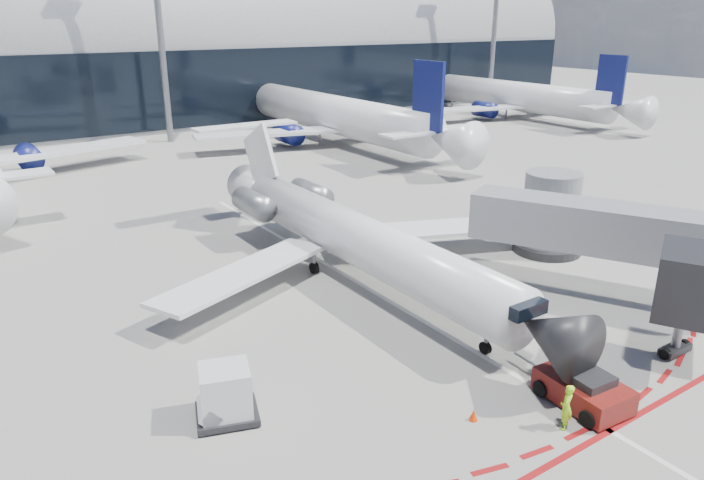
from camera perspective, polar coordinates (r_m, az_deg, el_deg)
ground at (r=30.49m, az=4.40°, el=-6.16°), size 260.00×260.00×0.00m
apron_centerline at (r=31.92m, az=2.18°, el=-4.87°), size 0.25×40.00×0.01m
apron_stop_bar at (r=23.87m, az=22.40°, el=-15.74°), size 14.00×0.25×0.01m
terminal_building at (r=88.19m, az=-23.52°, el=15.05°), size 150.00×24.15×24.00m
jet_bridge at (r=34.24m, az=20.76°, el=0.94°), size 10.03×15.20×4.90m
light_mast_centre at (r=72.86m, az=-17.11°, el=18.27°), size 0.70×0.70×25.00m
light_mast_east at (r=100.15m, az=12.86°, el=18.79°), size 0.70×0.70×25.00m
regional_jet at (r=33.25m, az=-0.21°, el=0.49°), size 22.58×27.85×6.97m
pushback_tug at (r=24.67m, az=20.31°, el=-12.64°), size 2.35×5.08×1.30m
ramp_worker at (r=23.03m, az=18.92°, el=-14.17°), size 0.73×0.64×1.67m
uld_container at (r=22.66m, az=-11.41°, el=-13.57°), size 2.57×2.37×1.99m
safety_cone_right at (r=22.97m, az=10.98°, el=-15.34°), size 0.31×0.31×0.43m
bg_airliner_2 at (r=70.21m, az=-1.76°, el=13.74°), size 37.14×39.32×12.01m
bg_airliner_3 at (r=91.69m, az=14.61°, el=14.30°), size 34.79×36.84×11.26m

